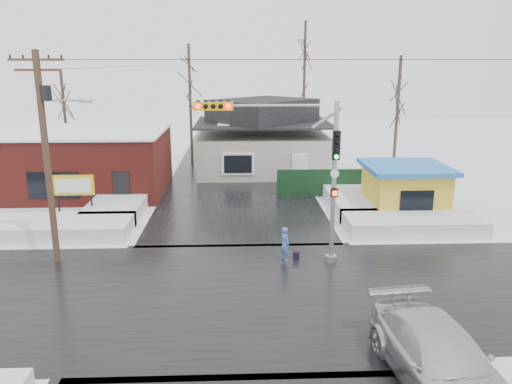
{
  "coord_description": "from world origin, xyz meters",
  "views": [
    {
      "loc": [
        -0.08,
        -17.26,
        8.51
      ],
      "look_at": [
        0.75,
        3.81,
        3.0
      ],
      "focal_mm": 35.0,
      "sensor_mm": 36.0,
      "label": 1
    }
  ],
  "objects_px": {
    "traffic_signal": "(297,161)",
    "car": "(439,359)",
    "pedestrian": "(285,244)",
    "marquee_sign": "(74,187)",
    "kiosk": "(405,189)",
    "utility_pole": "(47,147)"
  },
  "relations": [
    {
      "from": "traffic_signal",
      "to": "car",
      "type": "height_order",
      "value": "traffic_signal"
    },
    {
      "from": "traffic_signal",
      "to": "pedestrian",
      "type": "height_order",
      "value": "traffic_signal"
    },
    {
      "from": "pedestrian",
      "to": "car",
      "type": "xyz_separation_m",
      "value": [
        3.27,
        -8.99,
        0.07
      ]
    },
    {
      "from": "traffic_signal",
      "to": "pedestrian",
      "type": "bearing_deg",
      "value": 145.41
    },
    {
      "from": "car",
      "to": "pedestrian",
      "type": "bearing_deg",
      "value": 103.89
    },
    {
      "from": "traffic_signal",
      "to": "pedestrian",
      "type": "distance_m",
      "value": 3.81
    },
    {
      "from": "marquee_sign",
      "to": "kiosk",
      "type": "distance_m",
      "value": 18.51
    },
    {
      "from": "traffic_signal",
      "to": "pedestrian",
      "type": "xyz_separation_m",
      "value": [
        -0.43,
        0.3,
        -3.78
      ]
    },
    {
      "from": "utility_pole",
      "to": "kiosk",
      "type": "xyz_separation_m",
      "value": [
        17.43,
        6.49,
        -3.65
      ]
    },
    {
      "from": "traffic_signal",
      "to": "kiosk",
      "type": "xyz_separation_m",
      "value": [
        7.07,
        7.03,
        -3.08
      ]
    },
    {
      "from": "utility_pole",
      "to": "pedestrian",
      "type": "height_order",
      "value": "utility_pole"
    },
    {
      "from": "car",
      "to": "utility_pole",
      "type": "bearing_deg",
      "value": 138.94
    },
    {
      "from": "utility_pole",
      "to": "car",
      "type": "height_order",
      "value": "utility_pole"
    },
    {
      "from": "marquee_sign",
      "to": "pedestrian",
      "type": "distance_m",
      "value": 12.7
    },
    {
      "from": "utility_pole",
      "to": "pedestrian",
      "type": "relative_size",
      "value": 5.9
    },
    {
      "from": "kiosk",
      "to": "car",
      "type": "relative_size",
      "value": 0.8
    },
    {
      "from": "marquee_sign",
      "to": "car",
      "type": "relative_size",
      "value": 0.44
    },
    {
      "from": "marquee_sign",
      "to": "kiosk",
      "type": "height_order",
      "value": "kiosk"
    },
    {
      "from": "kiosk",
      "to": "utility_pole",
      "type": "bearing_deg",
      "value": -159.56
    },
    {
      "from": "traffic_signal",
      "to": "kiosk",
      "type": "relative_size",
      "value": 1.52
    },
    {
      "from": "kiosk",
      "to": "car",
      "type": "bearing_deg",
      "value": -105.03
    },
    {
      "from": "kiosk",
      "to": "pedestrian",
      "type": "xyz_separation_m",
      "value": [
        -7.5,
        -6.73,
        -0.7
      ]
    }
  ]
}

